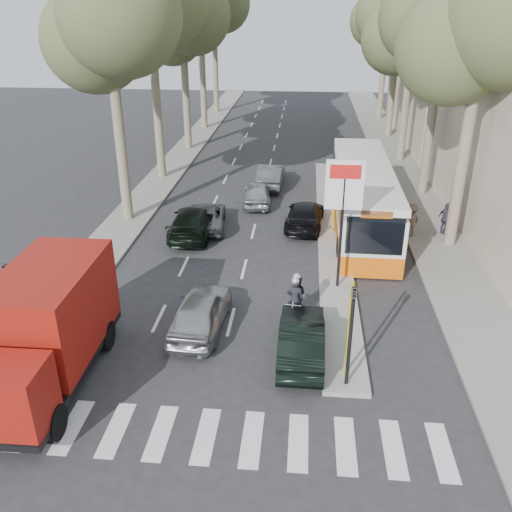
% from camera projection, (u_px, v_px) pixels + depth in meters
% --- Properties ---
extents(ground, '(120.00, 120.00, 0.00)m').
position_uv_depth(ground, '(249.00, 354.00, 18.79)').
color(ground, '#28282B').
rests_on(ground, ground).
extents(sidewalk_right, '(3.20, 70.00, 0.12)m').
position_uv_depth(sidewalk_right, '(397.00, 163.00, 40.55)').
color(sidewalk_right, gray).
rests_on(sidewalk_right, ground).
extents(median_left, '(2.40, 64.00, 0.12)m').
position_uv_depth(median_left, '(188.00, 148.00, 44.62)').
color(median_left, gray).
rests_on(median_left, ground).
extents(traffic_island, '(1.50, 26.00, 0.16)m').
position_uv_depth(traffic_island, '(332.00, 232.00, 28.38)').
color(traffic_island, gray).
rests_on(traffic_island, ground).
extents(building_far, '(11.00, 20.00, 16.00)m').
position_uv_depth(building_far, '(477.00, 42.00, 44.68)').
color(building_far, '#B7A88E').
rests_on(building_far, ground).
extents(billboard, '(1.50, 12.10, 5.60)m').
position_uv_depth(billboard, '(343.00, 207.00, 21.43)').
color(billboard, yellow).
rests_on(billboard, ground).
extents(traffic_light_island, '(0.16, 0.41, 3.60)m').
position_uv_depth(traffic_light_island, '(352.00, 320.00, 16.10)').
color(traffic_light_island, black).
rests_on(traffic_light_island, ground).
extents(traffic_light_left, '(0.16, 0.41, 3.60)m').
position_uv_depth(traffic_light_left, '(11.00, 296.00, 17.45)').
color(traffic_light_left, black).
rests_on(traffic_light_left, ground).
extents(tree_l_a, '(7.40, 7.20, 14.10)m').
position_uv_depth(tree_l_a, '(110.00, 17.00, 25.89)').
color(tree_l_a, '#6B604C').
rests_on(tree_l_a, ground).
extents(tree_l_b, '(7.40, 7.20, 14.88)m').
position_uv_depth(tree_l_b, '(151.00, 1.00, 32.81)').
color(tree_l_b, '#6B604C').
rests_on(tree_l_b, ground).
extents(tree_l_c, '(7.40, 7.20, 13.71)m').
position_uv_depth(tree_l_c, '(184.00, 16.00, 40.43)').
color(tree_l_c, '#6B604C').
rests_on(tree_l_c, ground).
extents(tree_l_e, '(7.40, 7.20, 14.49)m').
position_uv_depth(tree_l_e, '(215.00, 4.00, 54.55)').
color(tree_l_e, '#6B604C').
rests_on(tree_l_e, ground).
extents(tree_r_a, '(7.40, 7.20, 14.10)m').
position_uv_depth(tree_r_a, '(489.00, 19.00, 22.68)').
color(tree_r_a, '#6B604C').
rests_on(tree_r_a, ground).
extents(tree_r_c, '(7.40, 7.20, 13.32)m').
position_uv_depth(tree_r_c, '(417.00, 23.00, 37.39)').
color(tree_r_c, '#6B604C').
rests_on(tree_r_c, ground).
extents(tree_r_d, '(7.40, 7.20, 14.88)m').
position_uv_depth(tree_r_d, '(403.00, 1.00, 43.99)').
color(tree_r_d, '#6B604C').
rests_on(tree_r_d, ground).
extents(tree_r_e, '(7.40, 7.20, 14.10)m').
position_uv_depth(tree_r_e, '(390.00, 8.00, 51.47)').
color(tree_r_e, '#6B604C').
rests_on(tree_r_e, ground).
extents(silver_hatchback, '(1.97, 4.46, 1.49)m').
position_uv_depth(silver_hatchback, '(201.00, 312.00, 19.90)').
color(silver_hatchback, '#A5A7AD').
rests_on(silver_hatchback, ground).
extents(dark_hatchback, '(1.53, 4.33, 1.43)m').
position_uv_depth(dark_hatchback, '(302.00, 338.00, 18.40)').
color(dark_hatchback, black).
rests_on(dark_hatchback, ground).
extents(queue_car_a, '(2.56, 4.64, 1.23)m').
position_uv_depth(queue_car_a, '(206.00, 217.00, 29.00)').
color(queue_car_a, '#55575D').
rests_on(queue_car_a, ground).
extents(queue_car_b, '(2.28, 4.78, 1.34)m').
position_uv_depth(queue_car_b, '(305.00, 215.00, 29.02)').
color(queue_car_b, black).
rests_on(queue_car_b, ground).
extents(queue_car_c, '(1.92, 4.13, 1.37)m').
position_uv_depth(queue_car_c, '(257.00, 193.00, 32.29)').
color(queue_car_c, '#ACAEB4').
rests_on(queue_car_c, ground).
extents(queue_car_d, '(1.71, 4.49, 1.46)m').
position_uv_depth(queue_car_d, '(271.00, 176.00, 35.37)').
color(queue_car_d, '#54565C').
rests_on(queue_car_d, ground).
extents(queue_car_e, '(2.24, 5.13, 1.47)m').
position_uv_depth(queue_car_e, '(193.00, 221.00, 28.03)').
color(queue_car_e, black).
rests_on(queue_car_e, ground).
extents(red_truck, '(2.68, 6.85, 3.64)m').
position_uv_depth(red_truck, '(45.00, 328.00, 16.75)').
color(red_truck, black).
rests_on(red_truck, ground).
extents(city_bus, '(2.92, 12.72, 3.34)m').
position_uv_depth(city_bus, '(363.00, 195.00, 28.62)').
color(city_bus, orange).
rests_on(city_bus, ground).
extents(motorcycle, '(0.85, 2.19, 1.86)m').
position_uv_depth(motorcycle, '(295.00, 298.00, 20.59)').
color(motorcycle, black).
rests_on(motorcycle, ground).
extents(pedestrian_near, '(0.89, 1.11, 1.70)m').
position_uv_depth(pedestrian_near, '(446.00, 219.00, 27.71)').
color(pedestrian_near, '#443550').
rests_on(pedestrian_near, sidewalk_right).
extents(pedestrian_far, '(1.14, 1.13, 1.73)m').
position_uv_depth(pedestrian_far, '(411.00, 220.00, 27.53)').
color(pedestrian_far, brown).
rests_on(pedestrian_far, sidewalk_right).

